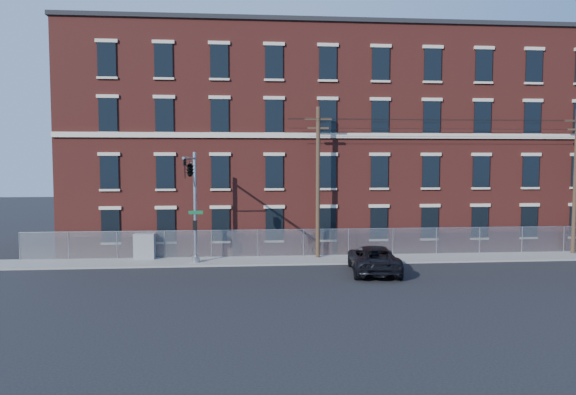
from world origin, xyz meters
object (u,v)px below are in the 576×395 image
(utility_pole_near, at_px, (318,179))
(pickup_truck, at_px, (373,259))
(utility_cabinet, at_px, (145,246))
(traffic_signal_mast, at_px, (191,181))

(utility_pole_near, bearing_deg, pickup_truck, -59.80)
(pickup_truck, bearing_deg, utility_cabinet, -13.02)
(traffic_signal_mast, distance_m, pickup_truck, 11.66)
(utility_cabinet, bearing_deg, traffic_signal_mast, -44.93)
(traffic_signal_mast, height_order, utility_pole_near, utility_pole_near)
(utility_pole_near, height_order, pickup_truck, utility_pole_near)
(pickup_truck, relative_size, utility_cabinet, 3.45)
(traffic_signal_mast, bearing_deg, pickup_truck, -6.15)
(utility_pole_near, distance_m, pickup_truck, 6.96)
(pickup_truck, bearing_deg, traffic_signal_mast, 0.23)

